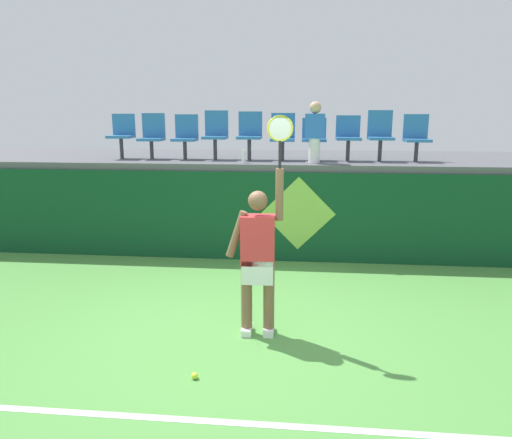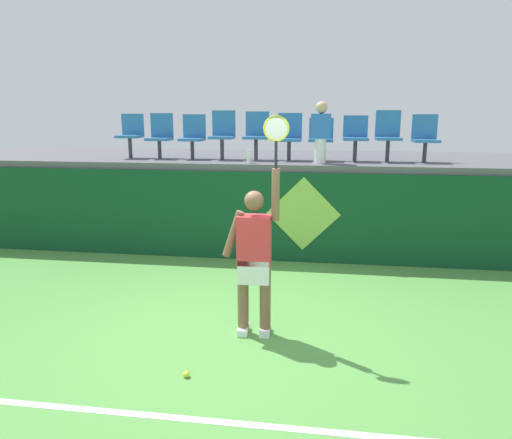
{
  "view_description": "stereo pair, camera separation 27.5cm",
  "coord_description": "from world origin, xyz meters",
  "px_view_note": "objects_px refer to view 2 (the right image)",
  "views": [
    {
      "loc": [
        0.72,
        -5.05,
        2.58
      ],
      "look_at": [
        0.11,
        1.07,
        1.17
      ],
      "focal_mm": 33.48,
      "sensor_mm": 36.0,
      "label": 1
    },
    {
      "loc": [
        1.0,
        -5.02,
        2.58
      ],
      "look_at": [
        0.11,
        1.07,
        1.17
      ],
      "focal_mm": 33.48,
      "sensor_mm": 36.0,
      "label": 2
    }
  ],
  "objects_px": {
    "stadium_chair_0": "(131,133)",
    "stadium_chair_5": "(290,135)",
    "stadium_chair_8": "(388,133)",
    "tennis_player": "(255,255)",
    "stadium_chair_2": "(193,135)",
    "stadium_chair_9": "(425,136)",
    "water_bottle": "(249,157)",
    "tennis_ball": "(186,374)",
    "stadium_chair_7": "(355,135)",
    "stadium_chair_3": "(223,132)",
    "stadium_chair_1": "(160,134)",
    "stadium_chair_4": "(257,133)",
    "spectator_0": "(321,131)",
    "stadium_chair_6": "(321,137)"
  },
  "relations": [
    {
      "from": "stadium_chair_0",
      "to": "stadium_chair_4",
      "type": "relative_size",
      "value": 0.95
    },
    {
      "from": "stadium_chair_8",
      "to": "tennis_player",
      "type": "bearing_deg",
      "value": -116.46
    },
    {
      "from": "stadium_chair_9",
      "to": "stadium_chair_1",
      "type": "bearing_deg",
      "value": 179.97
    },
    {
      "from": "tennis_ball",
      "to": "stadium_chair_7",
      "type": "relative_size",
      "value": 0.08
    },
    {
      "from": "tennis_player",
      "to": "stadium_chair_7",
      "type": "xyz_separation_m",
      "value": [
        1.29,
        3.73,
        1.18
      ]
    },
    {
      "from": "stadium_chair_7",
      "to": "stadium_chair_8",
      "type": "bearing_deg",
      "value": 0.9
    },
    {
      "from": "stadium_chair_4",
      "to": "stadium_chair_9",
      "type": "bearing_deg",
      "value": -0.01
    },
    {
      "from": "stadium_chair_0",
      "to": "stadium_chair_3",
      "type": "bearing_deg",
      "value": 0.23
    },
    {
      "from": "stadium_chair_6",
      "to": "stadium_chair_8",
      "type": "distance_m",
      "value": 1.19
    },
    {
      "from": "tennis_ball",
      "to": "water_bottle",
      "type": "relative_size",
      "value": 0.28
    },
    {
      "from": "stadium_chair_0",
      "to": "stadium_chair_1",
      "type": "distance_m",
      "value": 0.59
    },
    {
      "from": "stadium_chair_6",
      "to": "stadium_chair_0",
      "type": "bearing_deg",
      "value": 179.96
    },
    {
      "from": "tennis_ball",
      "to": "spectator_0",
      "type": "distance_m",
      "value": 4.99
    },
    {
      "from": "stadium_chair_0",
      "to": "stadium_chair_6",
      "type": "relative_size",
      "value": 1.09
    },
    {
      "from": "water_bottle",
      "to": "stadium_chair_0",
      "type": "distance_m",
      "value": 2.53
    },
    {
      "from": "stadium_chair_1",
      "to": "spectator_0",
      "type": "xyz_separation_m",
      "value": [
        3.05,
        -0.47,
        0.1
      ]
    },
    {
      "from": "stadium_chair_0",
      "to": "stadium_chair_4",
      "type": "xyz_separation_m",
      "value": [
        2.45,
        0.0,
        0.01
      ]
    },
    {
      "from": "tennis_player",
      "to": "tennis_ball",
      "type": "height_order",
      "value": "tennis_player"
    },
    {
      "from": "stadium_chair_9",
      "to": "stadium_chair_4",
      "type": "bearing_deg",
      "value": 179.99
    },
    {
      "from": "tennis_ball",
      "to": "stadium_chair_1",
      "type": "xyz_separation_m",
      "value": [
        -1.85,
        4.78,
        2.1
      ]
    },
    {
      "from": "stadium_chair_0",
      "to": "stadium_chair_8",
      "type": "bearing_deg",
      "value": 0.09
    },
    {
      "from": "tennis_ball",
      "to": "water_bottle",
      "type": "xyz_separation_m",
      "value": [
        -0.02,
        4.1,
        1.76
      ]
    },
    {
      "from": "stadium_chair_0",
      "to": "stadium_chair_5",
      "type": "distance_m",
      "value": 3.06
    },
    {
      "from": "stadium_chair_1",
      "to": "stadium_chair_7",
      "type": "distance_m",
      "value": 3.67
    },
    {
      "from": "stadium_chair_2",
      "to": "stadium_chair_8",
      "type": "relative_size",
      "value": 0.91
    },
    {
      "from": "stadium_chair_6",
      "to": "stadium_chair_7",
      "type": "distance_m",
      "value": 0.62
    },
    {
      "from": "stadium_chair_1",
      "to": "spectator_0",
      "type": "relative_size",
      "value": 0.81
    },
    {
      "from": "tennis_player",
      "to": "stadium_chair_4",
      "type": "distance_m",
      "value": 3.96
    },
    {
      "from": "tennis_player",
      "to": "stadium_chair_4",
      "type": "xyz_separation_m",
      "value": [
        -0.52,
        3.73,
        1.21
      ]
    },
    {
      "from": "water_bottle",
      "to": "stadium_chair_9",
      "type": "xyz_separation_m",
      "value": [
        3.05,
        0.68,
        0.34
      ]
    },
    {
      "from": "water_bottle",
      "to": "stadium_chair_9",
      "type": "distance_m",
      "value": 3.14
    },
    {
      "from": "stadium_chair_3",
      "to": "stadium_chair_6",
      "type": "relative_size",
      "value": 1.17
    },
    {
      "from": "stadium_chair_3",
      "to": "stadium_chair_8",
      "type": "bearing_deg",
      "value": 0.01
    },
    {
      "from": "stadium_chair_6",
      "to": "stadium_chair_4",
      "type": "bearing_deg",
      "value": 179.63
    },
    {
      "from": "stadium_chair_7",
      "to": "stadium_chair_9",
      "type": "bearing_deg",
      "value": 0.27
    },
    {
      "from": "tennis_ball",
      "to": "tennis_player",
      "type": "bearing_deg",
      "value": 63.21
    },
    {
      "from": "water_bottle",
      "to": "spectator_0",
      "type": "xyz_separation_m",
      "value": [
        1.22,
        0.21,
        0.44
      ]
    },
    {
      "from": "tennis_player",
      "to": "stadium_chair_6",
      "type": "xyz_separation_m",
      "value": [
        0.67,
        3.73,
        1.15
      ]
    },
    {
      "from": "stadium_chair_3",
      "to": "stadium_chair_5",
      "type": "distance_m",
      "value": 1.25
    },
    {
      "from": "stadium_chair_1",
      "to": "stadium_chair_9",
      "type": "bearing_deg",
      "value": -0.03
    },
    {
      "from": "stadium_chair_2",
      "to": "stadium_chair_9",
      "type": "xyz_separation_m",
      "value": [
        4.23,
        -0.0,
        0.01
      ]
    },
    {
      "from": "tennis_player",
      "to": "stadium_chair_3",
      "type": "bearing_deg",
      "value": 107.21
    },
    {
      "from": "stadium_chair_4",
      "to": "stadium_chair_9",
      "type": "height_order",
      "value": "stadium_chair_4"
    },
    {
      "from": "stadium_chair_4",
      "to": "tennis_ball",
      "type": "bearing_deg",
      "value": -90.15
    },
    {
      "from": "stadium_chair_0",
      "to": "stadium_chair_3",
      "type": "xyz_separation_m",
      "value": [
        1.81,
        0.01,
        0.02
      ]
    },
    {
      "from": "stadium_chair_2",
      "to": "stadium_chair_4",
      "type": "height_order",
      "value": "stadium_chair_4"
    },
    {
      "from": "stadium_chair_2",
      "to": "stadium_chair_5",
      "type": "height_order",
      "value": "stadium_chair_5"
    },
    {
      "from": "stadium_chair_2",
      "to": "spectator_0",
      "type": "xyz_separation_m",
      "value": [
        2.4,
        -0.47,
        0.1
      ]
    },
    {
      "from": "stadium_chair_6",
      "to": "tennis_player",
      "type": "bearing_deg",
      "value": -100.22
    },
    {
      "from": "stadium_chair_7",
      "to": "stadium_chair_9",
      "type": "xyz_separation_m",
      "value": [
        1.21,
        0.01,
        -0.0
      ]
    }
  ]
}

